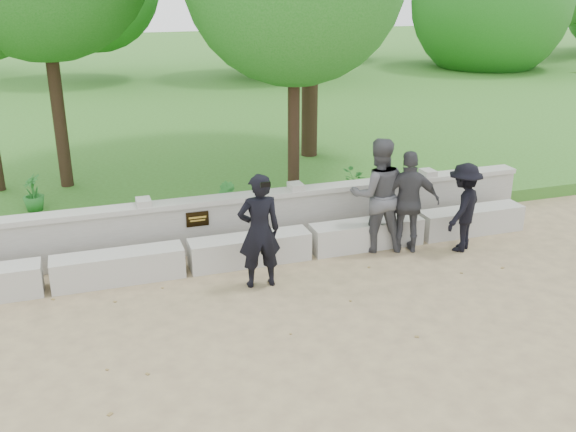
# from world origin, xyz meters

# --- Properties ---
(ground) EXTENTS (80.00, 80.00, 0.00)m
(ground) POSITION_xyz_m (0.00, 0.00, 0.00)
(ground) COLOR tan
(ground) RESTS_ON ground
(lawn) EXTENTS (40.00, 22.00, 0.25)m
(lawn) POSITION_xyz_m (0.00, 14.00, 0.12)
(lawn) COLOR #35621C
(lawn) RESTS_ON ground
(concrete_bench) EXTENTS (11.90, 0.45, 0.45)m
(concrete_bench) POSITION_xyz_m (0.00, 1.90, 0.22)
(concrete_bench) COLOR #BBB9B1
(concrete_bench) RESTS_ON ground
(parapet_wall) EXTENTS (12.50, 0.35, 0.90)m
(parapet_wall) POSITION_xyz_m (0.00, 2.60, 0.46)
(parapet_wall) COLOR #B0AEA6
(parapet_wall) RESTS_ON ground
(man_main) EXTENTS (0.64, 0.57, 1.69)m
(man_main) POSITION_xyz_m (0.93, 1.11, 0.84)
(man_main) COLOR black
(man_main) RESTS_ON ground
(visitor_left) EXTENTS (1.04, 0.89, 1.86)m
(visitor_left) POSITION_xyz_m (3.12, 1.80, 0.93)
(visitor_left) COLOR #46474C
(visitor_left) RESTS_ON ground
(visitor_mid) EXTENTS (1.08, 1.00, 1.46)m
(visitor_mid) POSITION_xyz_m (4.41, 1.32, 0.73)
(visitor_mid) COLOR black
(visitor_mid) RESTS_ON ground
(visitor_right) EXTENTS (1.06, 0.69, 1.68)m
(visitor_right) POSITION_xyz_m (3.55, 1.55, 0.84)
(visitor_right) COLOR #37373B
(visitor_right) RESTS_ON ground
(shrub_b) EXTENTS (0.39, 0.43, 0.65)m
(shrub_b) POSITION_xyz_m (0.97, 3.30, 0.57)
(shrub_b) COLOR #267028
(shrub_b) RESTS_ON lawn
(shrub_c) EXTENTS (0.64, 0.60, 0.57)m
(shrub_c) POSITION_xyz_m (3.60, 3.63, 0.54)
(shrub_c) COLOR #267028
(shrub_c) RESTS_ON lawn
(shrub_d) EXTENTS (0.44, 0.46, 0.67)m
(shrub_d) POSITION_xyz_m (-2.22, 4.83, 0.58)
(shrub_d) COLOR #267028
(shrub_d) RESTS_ON lawn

